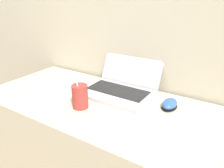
{
  "coord_description": "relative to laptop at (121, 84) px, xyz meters",
  "views": [
    {
      "loc": [
        0.61,
        -0.52,
        1.28
      ],
      "look_at": [
        0.05,
        0.37,
        0.84
      ],
      "focal_mm": 35.0,
      "sensor_mm": 36.0,
      "label": 1
    }
  ],
  "objects": [
    {
      "name": "desk",
      "position": [
        -0.05,
        -0.18,
        -0.43
      ],
      "size": [
        1.25,
        0.59,
        0.76
      ],
      "color": "beige",
      "rests_on": "ground_plane"
    },
    {
      "name": "laptop",
      "position": [
        0.0,
        0.0,
        0.0
      ],
      "size": [
        0.38,
        0.36,
        0.22
      ],
      "color": "#ADADB2",
      "rests_on": "desk"
    },
    {
      "name": "drink_cup",
      "position": [
        -0.07,
        -0.27,
        0.01
      ],
      "size": [
        0.08,
        0.08,
        0.19
      ],
      "color": "#9E332D",
      "rests_on": "desk"
    },
    {
      "name": "computer_mouse",
      "position": [
        0.3,
        -0.04,
        -0.03
      ],
      "size": [
        0.07,
        0.11,
        0.04
      ],
      "color": "black",
      "rests_on": "desk"
    }
  ]
}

